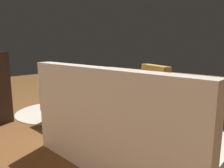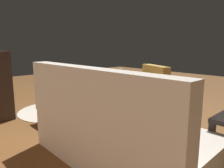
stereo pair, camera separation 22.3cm
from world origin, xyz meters
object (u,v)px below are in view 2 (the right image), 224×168
at_px(laptop, 58,89).
at_px(wicker_hamper, 119,93).
at_px(armchair, 142,97).
at_px(pet_bowl_steel, 63,90).
at_px(book_stack_hamper, 119,77).
at_px(yellow_mug, 121,71).
at_px(tv_remote, 118,80).
at_px(pet_bowl_teal, 59,89).
at_px(laptop_desk, 61,96).
at_px(couch, 113,133).
at_px(ottoman, 98,83).

distance_m(laptop, wicker_hamper, 1.47).
relative_size(armchair, pet_bowl_steel, 4.47).
bearing_deg(armchair, book_stack_hamper, -21.85).
xyz_separation_m(laptop, yellow_mug, (0.11, -1.47, 0.15)).
relative_size(tv_remote, pet_bowl_teal, 0.80).
height_order(laptop_desk, tv_remote, tv_remote).
height_order(couch, yellow_mug, couch).
distance_m(armchair, book_stack_hamper, 0.98).
height_order(laptop_desk, pet_bowl_teal, laptop_desk).
bearing_deg(laptop_desk, book_stack_hamper, -85.06).
height_order(laptop, ottoman, laptop).
xyz_separation_m(couch, tv_remote, (1.65, -1.72, 0.17)).
bearing_deg(pet_bowl_steel, armchair, 176.63).
height_order(armchair, yellow_mug, armchair).
distance_m(couch, ottoman, 3.02).
bearing_deg(laptop, tv_remote, -81.64).
height_order(book_stack_hamper, ottoman, book_stack_hamper).
bearing_deg(yellow_mug, armchair, 156.12).
bearing_deg(yellow_mug, ottoman, -9.33).
distance_m(couch, yellow_mug, 2.30).
distance_m(armchair, tv_remote, 1.09).
xyz_separation_m(couch, yellow_mug, (1.53, -1.68, 0.35)).
bearing_deg(laptop, armchair, -125.39).
xyz_separation_m(armchair, tv_remote, (0.99, -0.43, 0.13)).
height_order(armchair, book_stack_hamper, armchair).
xyz_separation_m(laptop_desk, pet_bowl_steel, (2.01, -1.21, -0.40)).
height_order(ottoman, pet_bowl_steel, ottoman).
xyz_separation_m(couch, pet_bowl_steel, (3.43, -1.45, -0.30)).
bearing_deg(pet_bowl_steel, pet_bowl_teal, -6.79).
distance_m(laptop, ottoman, 1.91).
bearing_deg(tv_remote, ottoman, 0.98).
distance_m(couch, laptop, 1.45).
height_order(yellow_mug, pet_bowl_steel, yellow_mug).
height_order(armchair, ottoman, armchair).
height_order(couch, wicker_hamper, couch).
bearing_deg(ottoman, armchair, 163.12).
bearing_deg(pet_bowl_teal, pet_bowl_steel, 173.21).
relative_size(laptop, ottoman, 0.82).
bearing_deg(laptop, book_stack_hamper, -85.26).
relative_size(wicker_hamper, book_stack_hamper, 1.74).
xyz_separation_m(wicker_hamper, book_stack_hamper, (-0.00, -0.00, 0.31)).
bearing_deg(pet_bowl_teal, couch, 158.29).
bearing_deg(book_stack_hamper, couch, 133.25).
relative_size(book_stack_hamper, tv_remote, 1.73).
distance_m(tv_remote, ottoman, 0.79).
xyz_separation_m(laptop, pet_bowl_steel, (2.01, -1.25, -0.50)).
bearing_deg(yellow_mug, pet_bowl_steel, 6.79).
relative_size(wicker_hamper, ottoman, 1.20).
height_order(wicker_hamper, tv_remote, tv_remote).
distance_m(couch, armchair, 1.44).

